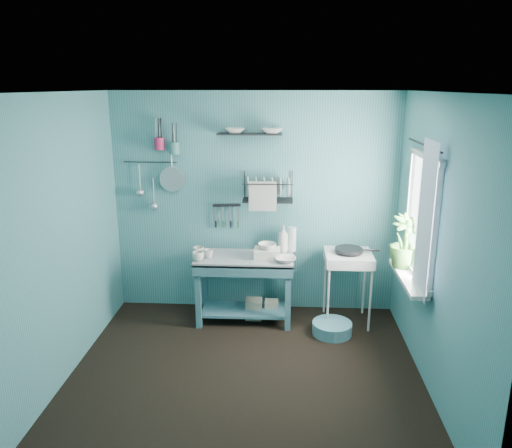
# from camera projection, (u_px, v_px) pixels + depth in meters

# --- Properties ---
(floor) EXTENTS (3.20, 3.20, 0.00)m
(floor) POSITION_uv_depth(u_px,v_px,m) (245.00, 376.00, 4.54)
(floor) COLOR black
(floor) RESTS_ON ground
(ceiling) EXTENTS (3.20, 3.20, 0.00)m
(ceiling) POSITION_uv_depth(u_px,v_px,m) (243.00, 92.00, 3.87)
(ceiling) COLOR silver
(ceiling) RESTS_ON ground
(wall_back) EXTENTS (3.20, 0.00, 3.20)m
(wall_back) POSITION_uv_depth(u_px,v_px,m) (255.00, 204.00, 5.65)
(wall_back) COLOR #3C767B
(wall_back) RESTS_ON ground
(wall_front) EXTENTS (3.20, 0.00, 3.20)m
(wall_front) POSITION_uv_depth(u_px,v_px,m) (222.00, 328.00, 2.76)
(wall_front) COLOR #3C767B
(wall_front) RESTS_ON ground
(wall_left) EXTENTS (0.00, 3.00, 3.00)m
(wall_left) POSITION_uv_depth(u_px,v_px,m) (59.00, 242.00, 4.30)
(wall_left) COLOR #3C767B
(wall_left) RESTS_ON ground
(wall_right) EXTENTS (0.00, 3.00, 3.00)m
(wall_right) POSITION_uv_depth(u_px,v_px,m) (437.00, 249.00, 4.12)
(wall_right) COLOR #3C767B
(wall_right) RESTS_ON ground
(work_counter) EXTENTS (1.08, 0.56, 0.75)m
(work_counter) POSITION_uv_depth(u_px,v_px,m) (245.00, 289.00, 5.53)
(work_counter) COLOR #34626D
(work_counter) RESTS_ON floor
(mug_left) EXTENTS (0.12, 0.12, 0.10)m
(mug_left) POSITION_uv_depth(u_px,v_px,m) (198.00, 256.00, 5.29)
(mug_left) COLOR silver
(mug_left) RESTS_ON work_counter
(mug_mid) EXTENTS (0.14, 0.14, 0.09)m
(mug_mid) POSITION_uv_depth(u_px,v_px,m) (209.00, 254.00, 5.38)
(mug_mid) COLOR silver
(mug_mid) RESTS_ON work_counter
(mug_right) EXTENTS (0.17, 0.17, 0.10)m
(mug_right) POSITION_uv_depth(u_px,v_px,m) (199.00, 251.00, 5.44)
(mug_right) COLOR silver
(mug_right) RESTS_ON work_counter
(wash_tub) EXTENTS (0.28, 0.22, 0.10)m
(wash_tub) POSITION_uv_depth(u_px,v_px,m) (267.00, 253.00, 5.38)
(wash_tub) COLOR silver
(wash_tub) RESTS_ON work_counter
(tub_bowl) EXTENTS (0.20, 0.19, 0.06)m
(tub_bowl) POSITION_uv_depth(u_px,v_px,m) (267.00, 246.00, 5.36)
(tub_bowl) COLOR silver
(tub_bowl) RESTS_ON wash_tub
(soap_bottle) EXTENTS (0.11, 0.12, 0.30)m
(soap_bottle) POSITION_uv_depth(u_px,v_px,m) (283.00, 239.00, 5.56)
(soap_bottle) COLOR silver
(soap_bottle) RESTS_ON work_counter
(water_bottle) EXTENTS (0.09, 0.09, 0.28)m
(water_bottle) POSITION_uv_depth(u_px,v_px,m) (292.00, 239.00, 5.57)
(water_bottle) COLOR silver
(water_bottle) RESTS_ON work_counter
(counter_bowl) EXTENTS (0.22, 0.22, 0.05)m
(counter_bowl) POSITION_uv_depth(u_px,v_px,m) (286.00, 260.00, 5.25)
(counter_bowl) COLOR silver
(counter_bowl) RESTS_ON work_counter
(hotplate_stand) EXTENTS (0.51, 0.51, 0.81)m
(hotplate_stand) POSITION_uv_depth(u_px,v_px,m) (347.00, 288.00, 5.49)
(hotplate_stand) COLOR silver
(hotplate_stand) RESTS_ON floor
(frying_pan) EXTENTS (0.30, 0.30, 0.03)m
(frying_pan) POSITION_uv_depth(u_px,v_px,m) (349.00, 250.00, 5.37)
(frying_pan) COLOR black
(frying_pan) RESTS_ON hotplate_stand
(knife_strip) EXTENTS (0.32, 0.07, 0.03)m
(knife_strip) POSITION_uv_depth(u_px,v_px,m) (227.00, 205.00, 5.64)
(knife_strip) COLOR black
(knife_strip) RESTS_ON wall_back
(dish_rack) EXTENTS (0.57, 0.28, 0.32)m
(dish_rack) POSITION_uv_depth(u_px,v_px,m) (268.00, 187.00, 5.45)
(dish_rack) COLOR black
(dish_rack) RESTS_ON wall_back
(upper_shelf) EXTENTS (0.70, 0.18, 0.01)m
(upper_shelf) POSITION_uv_depth(u_px,v_px,m) (250.00, 134.00, 5.34)
(upper_shelf) COLOR black
(upper_shelf) RESTS_ON wall_back
(shelf_bowl_left) EXTENTS (0.22, 0.22, 0.05)m
(shelf_bowl_left) POSITION_uv_depth(u_px,v_px,m) (235.00, 133.00, 5.35)
(shelf_bowl_left) COLOR silver
(shelf_bowl_left) RESTS_ON upper_shelf
(shelf_bowl_right) EXTENTS (0.26, 0.26, 0.06)m
(shelf_bowl_right) POSITION_uv_depth(u_px,v_px,m) (272.00, 135.00, 5.33)
(shelf_bowl_right) COLOR silver
(shelf_bowl_right) RESTS_ON upper_shelf
(utensil_cup_magenta) EXTENTS (0.11, 0.11, 0.13)m
(utensil_cup_magenta) POSITION_uv_depth(u_px,v_px,m) (159.00, 144.00, 5.45)
(utensil_cup_magenta) COLOR #B0204C
(utensil_cup_magenta) RESTS_ON wall_back
(utensil_cup_teal) EXTENTS (0.11, 0.11, 0.13)m
(utensil_cup_teal) POSITION_uv_depth(u_px,v_px,m) (175.00, 148.00, 5.45)
(utensil_cup_teal) COLOR #3A7974
(utensil_cup_teal) RESTS_ON wall_back
(colander) EXTENTS (0.28, 0.03, 0.28)m
(colander) POSITION_uv_depth(u_px,v_px,m) (172.00, 179.00, 5.58)
(colander) COLOR #AFB1B8
(colander) RESTS_ON wall_back
(ladle_outer) EXTENTS (0.01, 0.01, 0.30)m
(ladle_outer) POSITION_uv_depth(u_px,v_px,m) (140.00, 177.00, 5.60)
(ladle_outer) COLOR #AFB1B8
(ladle_outer) RESTS_ON wall_back
(ladle_inner) EXTENTS (0.01, 0.01, 0.30)m
(ladle_inner) POSITION_uv_depth(u_px,v_px,m) (154.00, 191.00, 5.64)
(ladle_inner) COLOR #AFB1B8
(ladle_inner) RESTS_ON wall_back
(hook_rail) EXTENTS (0.60, 0.01, 0.01)m
(hook_rail) POSITION_uv_depth(u_px,v_px,m) (150.00, 162.00, 5.56)
(hook_rail) COLOR black
(hook_rail) RESTS_ON wall_back
(window_glass) EXTENTS (0.00, 1.10, 1.10)m
(window_glass) POSITION_uv_depth(u_px,v_px,m) (423.00, 217.00, 4.51)
(window_glass) COLOR white
(window_glass) RESTS_ON wall_right
(windowsill) EXTENTS (0.16, 0.95, 0.04)m
(windowsill) POSITION_uv_depth(u_px,v_px,m) (408.00, 278.00, 4.67)
(windowsill) COLOR silver
(windowsill) RESTS_ON wall_right
(curtain) EXTENTS (0.00, 1.35, 1.35)m
(curtain) POSITION_uv_depth(u_px,v_px,m) (425.00, 220.00, 4.21)
(curtain) COLOR white
(curtain) RESTS_ON wall_right
(curtain_rod) EXTENTS (0.02, 1.05, 0.02)m
(curtain_rod) POSITION_uv_depth(u_px,v_px,m) (424.00, 145.00, 4.34)
(curtain_rod) COLOR black
(curtain_rod) RESTS_ON wall_right
(potted_plant) EXTENTS (0.39, 0.39, 0.52)m
(potted_plant) POSITION_uv_depth(u_px,v_px,m) (404.00, 241.00, 4.84)
(potted_plant) COLOR #305F26
(potted_plant) RESTS_ON windowsill
(storage_tin_large) EXTENTS (0.18, 0.18, 0.22)m
(storage_tin_large) POSITION_uv_depth(u_px,v_px,m) (254.00, 309.00, 5.64)
(storage_tin_large) COLOR gray
(storage_tin_large) RESTS_ON floor
(storage_tin_small) EXTENTS (0.15, 0.15, 0.20)m
(storage_tin_small) POSITION_uv_depth(u_px,v_px,m) (272.00, 309.00, 5.66)
(storage_tin_small) COLOR gray
(storage_tin_small) RESTS_ON floor
(floor_basin) EXTENTS (0.42, 0.42, 0.13)m
(floor_basin) POSITION_uv_depth(u_px,v_px,m) (332.00, 328.00, 5.29)
(floor_basin) COLOR teal
(floor_basin) RESTS_ON floor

